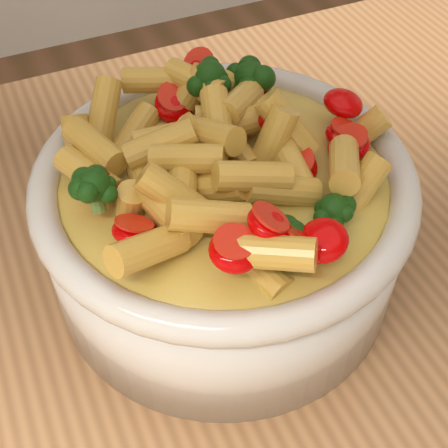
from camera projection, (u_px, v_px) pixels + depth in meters
name	position (u px, v px, depth m)	size (l,w,h in m)	color
table	(257.00, 397.00, 0.54)	(1.20, 0.80, 0.90)	#A77347
serving_bowl	(224.00, 223.00, 0.46)	(0.27, 0.27, 0.12)	silver
pasta_salad	(224.00, 149.00, 0.41)	(0.21, 0.21, 0.05)	#EFBB4B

